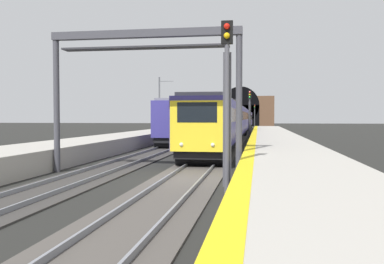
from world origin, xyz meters
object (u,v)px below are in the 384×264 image
railway_signal_mid (250,110)px  overhead_signal_gantry (144,64)px  railway_signal_far (255,113)px  catenary_mast_near (160,105)px  train_adjacent_platform (210,119)px  train_main_approaching (238,120)px  railway_signal_near (227,95)px

railway_signal_mid → overhead_signal_gantry: size_ratio=0.65×
railway_signal_far → catenary_mast_near: size_ratio=0.72×
train_adjacent_platform → railway_signal_mid: (-13.61, -6.26, 1.08)m
train_main_approaching → railway_signal_far: size_ratio=13.55×
catenary_mast_near → train_adjacent_platform: bearing=-53.7°
train_main_approaching → railway_signal_near: 46.94m
train_main_approaching → train_adjacent_platform: size_ratio=1.31×
railway_signal_far → train_adjacent_platform: bearing=-7.3°
train_adjacent_platform → overhead_signal_gantry: size_ratio=7.01×
railway_signal_near → catenary_mast_near: catenary_mast_near is taller
railway_signal_near → railway_signal_far: railway_signal_far is taller
train_main_approaching → overhead_signal_gantry: bearing=-2.8°
railway_signal_near → catenary_mast_near: bearing=-163.7°
overhead_signal_gantry → railway_signal_near: bearing=-138.2°
railway_signal_near → overhead_signal_gantry: (4.57, 4.08, 1.66)m
railway_signal_mid → railway_signal_far: 62.54m
train_adjacent_platform → railway_signal_far: bearing=-8.8°
overhead_signal_gantry → train_adjacent_platform: bearing=2.8°
railway_signal_far → overhead_signal_gantry: overhead_signal_gantry is taller
railway_signal_mid → catenary_mast_near: catenary_mast_near is taller
train_main_approaching → railway_signal_far: bearing=178.0°
overhead_signal_gantry → railway_signal_mid: bearing=-7.5°
overhead_signal_gantry → catenary_mast_near: size_ratio=1.06×
railway_signal_far → overhead_signal_gantry: size_ratio=0.68×
train_adjacent_platform → railway_signal_near: railway_signal_near is taller
train_main_approaching → railway_signal_near: railway_signal_near is taller
overhead_signal_gantry → catenary_mast_near: (39.82, 8.86, -0.72)m
train_adjacent_platform → catenary_mast_near: bearing=124.8°
railway_signal_near → train_adjacent_platform: bearing=-172.8°
overhead_signal_gantry → train_main_approaching: bearing=-2.9°
railway_signal_near → catenary_mast_near: 46.25m
train_adjacent_platform → railway_signal_near: bearing=-174.3°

